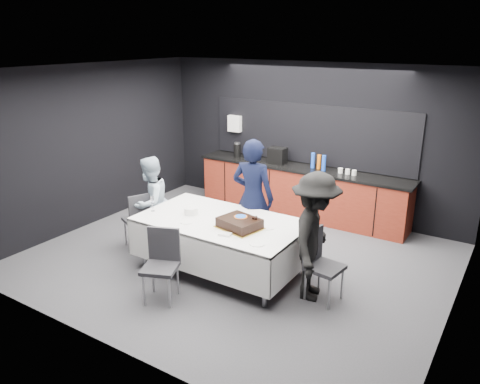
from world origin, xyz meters
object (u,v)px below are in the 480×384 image
chair_left (140,216)px  person_center (253,198)px  cake_assembly (240,223)px  chair_right (320,260)px  party_table (221,229)px  champagne_flute (152,201)px  person_left (151,202)px  person_right (315,237)px  chair_near (162,259)px  plate_stack (191,211)px

chair_left → person_center: person_center is taller
cake_assembly → chair_left: size_ratio=0.69×
chair_right → person_center: size_ratio=0.51×
party_table → cake_assembly: (0.38, -0.10, 0.21)m
party_table → chair_right: 1.48m
champagne_flute → cake_assembly: bearing=5.8°
cake_assembly → chair_right: bearing=8.4°
party_table → person_left: (-1.42, 0.10, 0.09)m
cake_assembly → champagne_flute: size_ratio=2.87×
cake_assembly → person_right: person_right is taller
chair_right → champagne_flute: bearing=-173.1°
person_center → person_left: (-1.50, -0.63, -0.17)m
party_table → chair_right: (1.48, 0.06, -0.11)m
person_right → person_center: bearing=48.5°
party_table → chair_near: 1.03m
cake_assembly → plate_stack: size_ratio=3.17×
party_table → person_right: 1.41m
chair_near → person_center: person_center is taller
person_left → plate_stack: bearing=72.7°
plate_stack → chair_right: bearing=3.0°
cake_assembly → plate_stack: bearing=176.0°
chair_left → person_center: size_ratio=0.51×
party_table → person_center: size_ratio=1.28×
cake_assembly → person_left: 1.81m
champagne_flute → person_right: 2.46m
champagne_flute → person_left: (-0.37, 0.35, -0.20)m
plate_stack → chair_right: size_ratio=0.22×
chair_right → person_left: 2.90m
cake_assembly → party_table: bearing=164.6°
plate_stack → chair_near: bearing=-74.2°
plate_stack → person_right: 1.89m
chair_right → chair_near: size_ratio=1.00×
party_table → chair_left: chair_left is taller
chair_near → chair_right: bearing=32.0°
person_center → party_table: bearing=76.1°
person_center → person_right: (1.31, -0.69, -0.07)m
cake_assembly → plate_stack: cake_assembly is taller
chair_near → person_left: size_ratio=0.63×
person_right → party_table: bearing=78.1°
party_table → cake_assembly: cake_assembly is taller
party_table → chair_near: size_ratio=2.51×
chair_right → cake_assembly: bearing=-171.6°
chair_left → person_left: bearing=61.3°
chair_right → person_center: (-1.40, 0.68, 0.37)m
party_table → plate_stack: 0.53m
champagne_flute → party_table: bearing=13.4°
chair_near → person_right: size_ratio=0.55×
plate_stack → person_right: size_ratio=0.12×
champagne_flute → person_right: size_ratio=0.13×
cake_assembly → chair_right: size_ratio=0.69×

